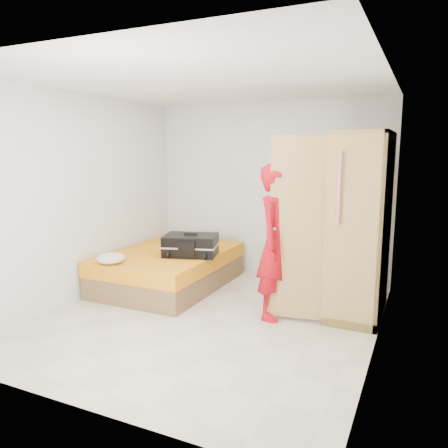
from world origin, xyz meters
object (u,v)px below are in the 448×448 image
at_px(bed, 169,268).
at_px(round_cushion, 111,258).
at_px(person, 277,242).
at_px(suitcase, 191,245).
at_px(wardrobe, 355,229).

bearing_deg(bed, round_cushion, -109.27).
distance_m(person, suitcase, 1.43).
relative_size(bed, round_cushion, 5.81).
distance_m(wardrobe, round_cushion, 2.98).
bearing_deg(wardrobe, bed, -179.53).
xyz_separation_m(person, round_cushion, (-2.04, -0.40, -0.31)).
bearing_deg(person, wardrobe, -49.18).
relative_size(bed, wardrobe, 0.96).
relative_size(person, round_cushion, 5.04).
distance_m(bed, wardrobe, 2.61).
bearing_deg(suitcase, wardrobe, -14.40).
height_order(bed, wardrobe, wardrobe).
bearing_deg(suitcase, person, -33.55).
height_order(wardrobe, suitcase, wardrobe).
bearing_deg(round_cushion, person, 11.16).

